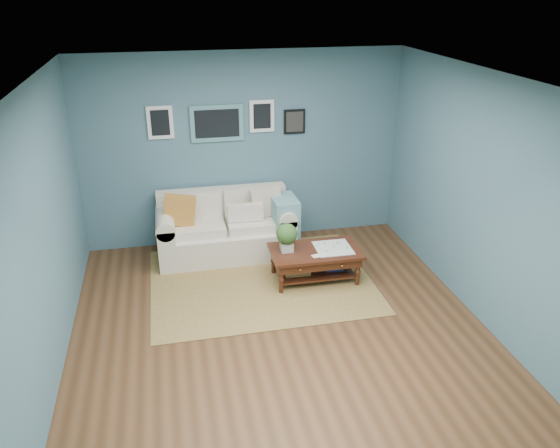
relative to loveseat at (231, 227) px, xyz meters
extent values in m
plane|color=brown|center=(0.28, -2.03, -0.40)|extent=(5.00, 5.00, 0.00)
plane|color=white|center=(0.28, -2.03, 2.30)|extent=(5.00, 5.00, 0.00)
cube|color=#476978|center=(0.28, 0.47, 0.95)|extent=(4.50, 0.02, 2.70)
cube|color=#476978|center=(0.28, -4.53, 0.95)|extent=(4.50, 0.02, 2.70)
cube|color=#476978|center=(-1.97, -2.03, 0.95)|extent=(0.02, 5.00, 2.70)
cube|color=#476978|center=(2.53, -2.03, 0.95)|extent=(0.02, 5.00, 2.70)
cube|color=#568A91|center=(-0.08, 0.45, 1.35)|extent=(0.72, 0.03, 0.50)
cube|color=black|center=(-0.08, 0.43, 1.35)|extent=(0.60, 0.01, 0.38)
cube|color=white|center=(-0.83, 0.45, 1.40)|extent=(0.34, 0.03, 0.44)
cube|color=white|center=(0.54, 0.45, 1.42)|extent=(0.34, 0.03, 0.44)
cube|color=black|center=(1.00, 0.45, 1.32)|extent=(0.30, 0.03, 0.34)
cube|color=brown|center=(0.26, -0.87, -0.39)|extent=(2.77, 2.21, 0.01)
cube|color=silver|center=(-0.08, -0.04, -0.19)|extent=(1.37, 0.85, 0.41)
cube|color=silver|center=(-0.08, 0.29, 0.24)|extent=(1.80, 0.21, 0.46)
cube|color=silver|center=(-0.89, -0.04, -0.10)|extent=(0.23, 0.85, 0.60)
cube|color=silver|center=(0.72, -0.04, -0.10)|extent=(0.23, 0.85, 0.60)
cylinder|color=silver|center=(-0.89, -0.04, 0.20)|extent=(0.25, 0.85, 0.25)
cylinder|color=silver|center=(0.72, -0.04, 0.20)|extent=(0.25, 0.85, 0.25)
cube|color=silver|center=(-0.45, -0.09, 0.07)|extent=(0.70, 0.54, 0.13)
cube|color=silver|center=(0.28, -0.09, 0.07)|extent=(0.70, 0.54, 0.13)
cube|color=silver|center=(-0.45, 0.18, 0.31)|extent=(0.70, 0.12, 0.35)
cube|color=silver|center=(0.28, 0.18, 0.31)|extent=(0.70, 0.12, 0.35)
cube|color=orange|center=(-0.68, -0.08, 0.35)|extent=(0.47, 0.17, 0.46)
cube|color=silver|center=(0.50, -0.02, 0.35)|extent=(0.46, 0.17, 0.45)
cube|color=beige|center=(0.19, -0.13, 0.26)|extent=(0.48, 0.12, 0.23)
cube|color=#6F9C9D|center=(0.72, -0.15, 0.05)|extent=(0.33, 0.53, 0.77)
cube|color=#34160D|center=(0.94, -0.96, 0.01)|extent=(1.14, 0.67, 0.04)
cube|color=#34160D|center=(0.94, -0.96, -0.07)|extent=(1.06, 0.60, 0.11)
cube|color=#34160D|center=(0.94, -0.96, -0.29)|extent=(0.96, 0.50, 0.02)
sphere|color=gold|center=(0.67, -1.26, -0.07)|extent=(0.03, 0.03, 0.03)
sphere|color=gold|center=(1.20, -1.27, -0.07)|extent=(0.03, 0.03, 0.03)
cylinder|color=#34160D|center=(0.45, -1.21, -0.20)|extent=(0.06, 0.06, 0.38)
cylinder|color=#34160D|center=(1.42, -1.22, -0.20)|extent=(0.06, 0.06, 0.38)
cylinder|color=#34160D|center=(0.46, -0.70, -0.20)|extent=(0.06, 0.06, 0.38)
cylinder|color=#34160D|center=(1.43, -0.72, -0.20)|extent=(0.06, 0.06, 0.38)
cube|color=beige|center=(0.58, -0.91, 0.08)|extent=(0.15, 0.15, 0.11)
sphere|color=#2F5520|center=(0.58, -0.91, 0.26)|extent=(0.26, 0.26, 0.26)
cube|color=silver|center=(1.17, -0.97, 0.03)|extent=(0.46, 0.46, 0.01)
cube|color=#BC8548|center=(0.70, -0.96, -0.18)|extent=(0.32, 0.23, 0.19)
cube|color=navy|center=(1.20, -0.95, -0.23)|extent=(0.23, 0.17, 0.11)
camera|label=1|loc=(-0.78, -6.85, 3.14)|focal=35.00mm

